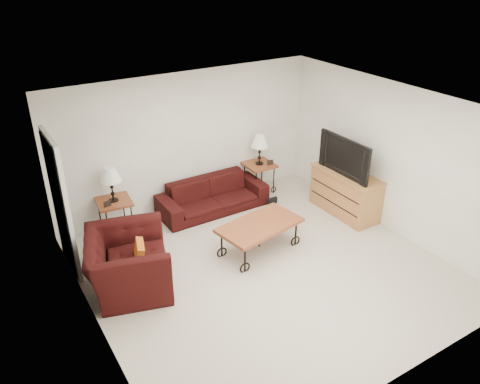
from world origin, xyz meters
name	(u,v)px	position (x,y,z in m)	size (l,w,h in m)	color
ground	(264,268)	(0.00, 0.00, 0.00)	(5.00, 5.00, 0.00)	beige
wall_back	(187,141)	(0.00, 2.50, 1.25)	(5.00, 0.02, 2.50)	white
wall_front	(408,293)	(0.00, -2.50, 1.25)	(5.00, 0.02, 2.50)	white
wall_left	(88,248)	(-2.50, 0.00, 1.25)	(0.02, 5.00, 2.50)	white
wall_right	(391,159)	(2.50, 0.00, 1.25)	(0.02, 5.00, 2.50)	white
ceiling	(269,109)	(0.00, 0.00, 2.50)	(5.00, 5.00, 0.00)	white
doorway	(60,206)	(-2.47, 1.65, 1.02)	(0.08, 0.94, 2.04)	black
sofa	(213,196)	(0.23, 2.02, 0.29)	(2.01, 0.79, 0.59)	black
side_table_left	(116,216)	(-1.54, 2.20, 0.30)	(0.55, 0.55, 0.60)	brown
side_table_right	(259,178)	(1.37, 2.20, 0.30)	(0.55, 0.55, 0.60)	brown
lamp_left	(111,184)	(-1.54, 2.20, 0.91)	(0.34, 0.34, 0.60)	black
lamp_right	(260,149)	(1.37, 2.20, 0.90)	(0.34, 0.34, 0.60)	black
photo_frame_left	(107,204)	(-1.69, 2.05, 0.65)	(0.12, 0.02, 0.10)	black
photo_frame_right	(270,162)	(1.52, 2.05, 0.65)	(0.12, 0.02, 0.10)	black
coffee_table	(259,237)	(0.21, 0.45, 0.25)	(1.32, 0.72, 0.50)	brown
armchair	(128,263)	(-1.88, 0.65, 0.41)	(1.26, 1.10, 0.82)	black
throw_pillow	(139,255)	(-1.73, 0.60, 0.52)	(0.37, 0.10, 0.37)	orange
tv_stand	(346,193)	(2.23, 0.67, 0.40)	(0.55, 1.32, 0.79)	tan
television	(349,155)	(2.21, 0.67, 1.13)	(1.18, 0.16, 0.68)	black
backpack	(269,197)	(1.20, 1.59, 0.19)	(0.29, 0.22, 0.38)	black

